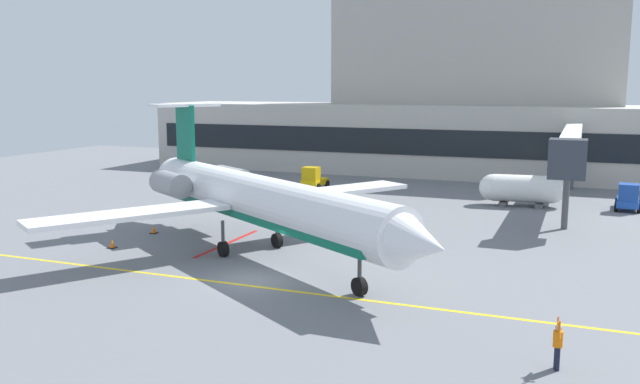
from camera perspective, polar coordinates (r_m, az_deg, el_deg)
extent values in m
cube|color=slate|center=(34.70, -5.70, -7.64)|extent=(120.00, 120.00, 0.10)
cube|color=yellow|center=(33.96, -6.37, -7.93)|extent=(108.00, 0.24, 0.01)
cube|color=red|center=(42.85, -7.91, -4.36)|extent=(0.30, 8.00, 0.01)
cube|color=#B7B2A8|center=(77.70, 9.42, 4.52)|extent=(65.58, 12.47, 7.73)
cube|color=#A8A49A|center=(79.88, 13.12, 12.09)|extent=(31.87, 8.73, 13.32)
cube|color=black|center=(71.58, 8.34, 4.23)|extent=(62.95, 0.12, 2.78)
cube|color=silver|center=(58.84, 20.72, 3.82)|extent=(1.40, 21.61, 2.40)
cube|color=#2D333D|center=(47.19, 20.41, 2.67)|extent=(2.40, 2.00, 2.64)
cylinder|color=#4C4C51|center=(68.42, 20.74, 1.83)|extent=(0.44, 0.44, 3.90)
cylinder|color=#4C4C51|center=(49.29, 20.26, -0.77)|extent=(0.44, 0.44, 3.90)
cylinder|color=white|center=(38.81, -5.12, -0.69)|extent=(21.88, 15.45, 2.85)
cube|color=#0C664C|center=(38.95, -5.10, -1.83)|extent=(19.69, 13.90, 0.51)
cone|color=white|center=(28.54, 8.38, -4.33)|extent=(4.15, 4.05, 2.80)
cone|color=white|center=(50.66, -12.82, 1.42)|extent=(4.43, 4.05, 2.43)
cube|color=white|center=(44.57, 1.11, 0.06)|extent=(8.17, 10.72, 0.28)
cube|color=white|center=(38.05, -15.96, -1.86)|extent=(8.17, 10.72, 0.28)
cylinder|color=gray|center=(46.54, -7.57, 1.17)|extent=(3.73, 3.17, 1.57)
cylinder|color=gray|center=(44.63, -12.68, 0.68)|extent=(3.73, 3.17, 1.57)
cube|color=#0C664C|center=(47.39, -11.45, 4.99)|extent=(2.29, 1.59, 3.80)
cube|color=white|center=(47.30, -11.52, 7.29)|extent=(4.15, 4.92, 0.20)
cylinder|color=#3F3F44|center=(31.84, 3.41, -6.42)|extent=(0.20, 0.20, 1.46)
cylinder|color=black|center=(32.11, 3.39, -8.07)|extent=(0.95, 0.78, 0.90)
cylinder|color=#3F3F44|center=(41.13, -3.71, -2.86)|extent=(0.20, 0.20, 1.46)
cylinder|color=black|center=(41.34, -3.70, -4.16)|extent=(0.95, 0.78, 0.90)
cylinder|color=#3F3F44|center=(39.35, -8.31, -3.49)|extent=(0.20, 0.20, 1.46)
cylinder|color=black|center=(39.57, -8.28, -4.84)|extent=(0.95, 0.78, 0.90)
cube|color=silver|center=(49.65, -0.70, -1.64)|extent=(4.13, 2.08, 0.62)
cube|color=#B8B1A9|center=(49.25, 0.54, -0.82)|extent=(1.76, 1.60, 0.94)
cylinder|color=black|center=(50.12, 1.05, -1.90)|extent=(0.73, 0.37, 0.70)
cylinder|color=black|center=(48.64, 0.65, -2.24)|extent=(0.73, 0.37, 0.70)
cylinder|color=black|center=(50.80, -2.00, -1.76)|extent=(0.73, 0.37, 0.70)
cylinder|color=black|center=(49.34, -2.49, -2.09)|extent=(0.73, 0.37, 0.70)
cube|color=#E5B20C|center=(64.75, -0.44, 0.86)|extent=(1.72, 3.23, 0.56)
cube|color=#C3970A|center=(63.82, -0.77, 1.57)|extent=(1.50, 1.32, 1.28)
cylinder|color=black|center=(63.46, -0.17, 0.44)|extent=(0.30, 0.71, 0.70)
cylinder|color=black|center=(64.12, -1.51, 0.52)|extent=(0.30, 0.71, 0.70)
cylinder|color=black|center=(65.49, 0.61, 0.71)|extent=(0.30, 0.71, 0.70)
cylinder|color=black|center=(66.13, -0.70, 0.79)|extent=(0.30, 0.71, 0.70)
cube|color=#1E4CB2|center=(59.20, 24.82, -0.79)|extent=(1.82, 3.75, 0.53)
cube|color=#1A4197|center=(58.04, 24.88, -0.03)|extent=(1.54, 1.55, 1.36)
cylinder|color=black|center=(57.98, 25.60, -1.30)|extent=(0.32, 0.71, 0.70)
cylinder|color=black|center=(57.97, 24.00, -1.19)|extent=(0.32, 0.71, 0.70)
cylinder|color=black|center=(60.52, 25.58, -0.89)|extent=(0.32, 0.71, 0.70)
cylinder|color=black|center=(60.51, 24.05, -0.79)|extent=(0.32, 0.71, 0.70)
cylinder|color=white|center=(57.62, 16.90, 0.29)|extent=(4.97, 2.74, 2.26)
sphere|color=white|center=(57.72, 19.27, 0.19)|extent=(2.21, 2.21, 2.21)
sphere|color=white|center=(57.61, 14.54, 0.39)|extent=(2.21, 2.21, 2.21)
cube|color=#59595B|center=(57.95, 15.44, -0.90)|extent=(0.60, 2.03, 0.35)
cube|color=#59595B|center=(57.73, 18.26, -1.07)|extent=(0.60, 2.03, 0.35)
cylinder|color=#191E33|center=(25.70, 19.57, -13.15)|extent=(0.18, 0.18, 0.84)
cylinder|color=#191E33|center=(25.51, 19.63, -13.32)|extent=(0.18, 0.18, 0.84)
cylinder|color=orange|center=(25.35, 19.68, -11.74)|extent=(0.34, 0.34, 0.58)
sphere|color=tan|center=(25.21, 19.74, -10.87)|extent=(0.24, 0.24, 0.24)
cylinder|color=orange|center=(25.43, 19.67, -10.80)|extent=(0.15, 0.40, 0.50)
cylinder|color=#F2590C|center=(25.36, 19.70, -10.33)|extent=(0.06, 0.06, 0.28)
cylinder|color=orange|center=(25.02, 19.79, -11.14)|extent=(0.15, 0.40, 0.50)
cylinder|color=#F2590C|center=(24.95, 19.82, -10.66)|extent=(0.06, 0.06, 0.28)
cone|color=orange|center=(41.25, 7.55, -4.50)|extent=(0.36, 0.36, 0.55)
cube|color=black|center=(41.31, 7.54, -4.84)|extent=(0.47, 0.47, 0.04)
cone|color=orange|center=(43.14, -17.36, -4.24)|extent=(0.36, 0.36, 0.55)
cube|color=black|center=(43.20, -17.34, -4.57)|extent=(0.47, 0.47, 0.04)
cone|color=orange|center=(46.60, -14.03, -3.11)|extent=(0.36, 0.36, 0.55)
cube|color=black|center=(46.65, -14.02, -3.42)|extent=(0.47, 0.47, 0.04)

